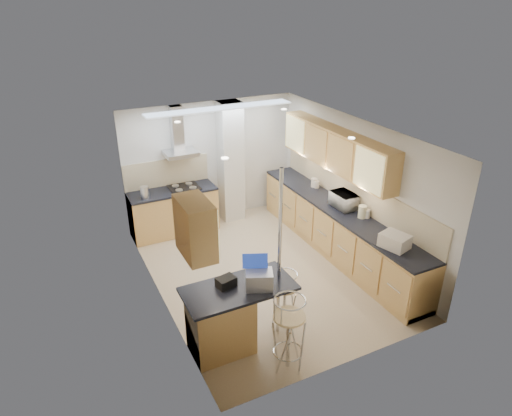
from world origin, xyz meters
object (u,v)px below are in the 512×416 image
bread_bin (395,241)px  microwave (344,200)px  laptop (259,280)px  bar_stool_near (289,334)px  bar_stool_end (285,301)px

bread_bin → microwave: bearing=67.8°
microwave → laptop: microwave is taller
microwave → laptop: size_ratio=1.42×
bar_stool_near → bread_bin: (2.16, 0.58, 0.50)m
bar_stool_end → bread_bin: bread_bin is taller
bar_stool_near → bar_stool_end: (0.34, 0.70, -0.07)m
bar_stool_end → bread_bin: bearing=-55.6°
microwave → bar_stool_end: microwave is taller
microwave → bread_bin: bearing=172.4°
laptop → bar_stool_near: 0.77m
bar_stool_end → bread_bin: size_ratio=2.26×
laptop → bar_stool_end: bearing=41.5°
bar_stool_near → bread_bin: bread_bin is taller
bar_stool_near → laptop: bearing=111.6°
bar_stool_near → microwave: bearing=47.7°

